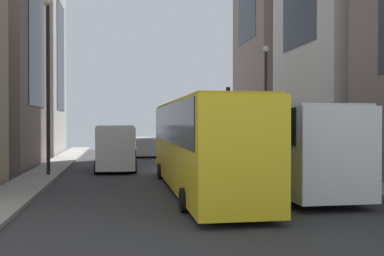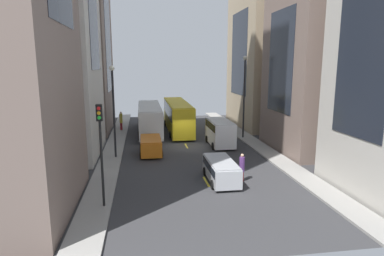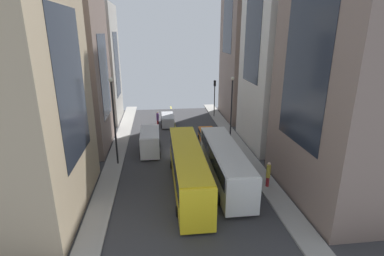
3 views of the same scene
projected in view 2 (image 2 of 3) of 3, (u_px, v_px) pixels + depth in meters
ground_plane at (186, 146)px, 33.24m from camera, size 40.03×40.03×0.00m
sidewalk_west at (114, 148)px, 32.18m from camera, size 1.83×44.00×0.15m
sidewalk_east at (254, 143)px, 34.27m from camera, size 1.83×44.00×0.15m
lane_stripe_1 at (206, 182)px, 23.04m from camera, size 0.16×2.00×0.01m
lane_stripe_2 at (186, 146)px, 33.24m from camera, size 0.16×2.00×0.01m
lane_stripe_3 at (176, 127)px, 43.43m from camera, size 0.16×2.00×0.01m
lane_stripe_4 at (169, 115)px, 53.63m from camera, size 0.16×2.00×0.01m
building_west_2 at (74, 42)px, 39.70m from camera, size 7.95×11.73×21.59m
building_east_1 at (329, 62)px, 30.48m from camera, size 9.48×9.44×16.65m
building_east_2 at (261, 54)px, 42.77m from camera, size 6.08×11.97×18.94m
city_bus_white at (150, 116)px, 39.32m from camera, size 2.80×11.97×3.35m
streetcar_yellow at (177, 114)px, 40.65m from camera, size 2.70×13.08×3.59m
delivery_van_white at (220, 131)px, 33.13m from camera, size 2.25×5.05×2.58m
car_orange_0 at (151, 145)px, 29.98m from camera, size 2.02×4.11×1.53m
car_silver_1 at (221, 169)px, 22.97m from camera, size 1.94×4.49×1.51m
pedestrian_walking_far at (242, 167)px, 22.94m from camera, size 0.37×0.37×1.99m
pedestrian_crossing_near at (121, 120)px, 40.59m from camera, size 0.37×0.37×2.28m
traffic_light_near_corner at (100, 136)px, 17.98m from camera, size 0.32×0.44×5.79m
streetlamp_near at (113, 103)px, 27.86m from camera, size 0.44×0.44×7.83m
streetlamp_far at (244, 90)px, 35.62m from camera, size 0.44×0.44×8.84m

